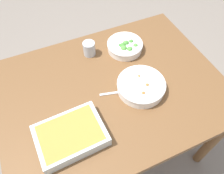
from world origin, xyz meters
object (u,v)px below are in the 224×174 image
Objects in this scene: baking_dish at (71,135)px; drink_cup at (89,49)px; stew_bowl at (141,86)px; broccoli_bowl at (125,46)px; spoon_by_stew at (121,92)px.

drink_cup reaches higher than baking_dish.
drink_cup is (-0.15, 0.36, 0.01)m from stew_bowl.
broccoli_bowl is 1.24× the size of spoon_by_stew.
stew_bowl is at bearing -13.85° from spoon_by_stew.
stew_bowl is 0.11m from spoon_by_stew.
stew_bowl is 0.82× the size of baking_dish.
baking_dish is 0.54m from drink_cup.
drink_cup is at bearing 113.04° from stew_bowl.
drink_cup is 0.34m from spoon_by_stew.
drink_cup is at bearing 165.47° from broccoli_bowl.
stew_bowl is 0.39m from drink_cup.
spoon_by_stew is at bearing -119.72° from broccoli_bowl.
broccoli_bowl is 2.54× the size of drink_cup.
baking_dish is at bearing -164.66° from stew_bowl.
broccoli_bowl is at bearing 79.54° from stew_bowl.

